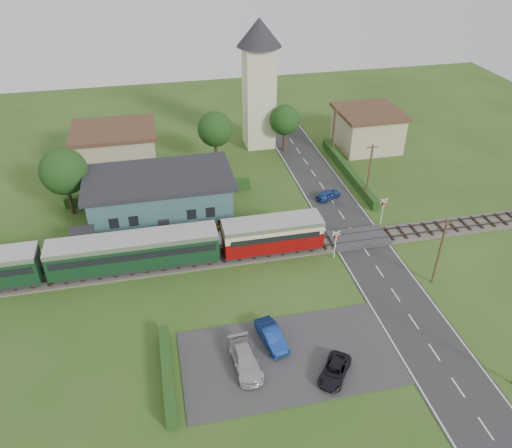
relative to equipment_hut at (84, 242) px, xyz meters
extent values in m
plane|color=#2D4C19|center=(18.00, -5.20, -1.75)|extent=(120.00, 120.00, 0.00)
cube|color=#4C443D|center=(18.00, -3.20, -1.65)|extent=(76.00, 3.20, 0.20)
cube|color=#3F3F47|center=(18.00, -3.92, -1.33)|extent=(76.00, 0.08, 0.15)
cube|color=#3F3F47|center=(18.00, -2.48, -1.33)|extent=(76.00, 0.08, 0.15)
cube|color=#28282B|center=(28.00, -5.20, -1.72)|extent=(6.00, 70.00, 0.05)
cube|color=#333335|center=(16.50, -17.20, -1.71)|extent=(17.00, 9.00, 0.08)
cube|color=#333335|center=(28.00, -3.20, -1.52)|extent=(6.20, 3.40, 0.45)
cube|color=gray|center=(8.00, 0.00, -1.52)|extent=(30.00, 3.00, 0.45)
cube|color=beige|center=(0.00, 0.00, -0.10)|extent=(2.00, 2.00, 2.40)
cube|color=#232328|center=(0.00, 0.00, 1.18)|extent=(2.30, 2.30, 0.15)
cube|color=#2E6069|center=(8.00, 5.80, 0.65)|extent=(15.00, 8.00, 4.80)
cube|color=#232328|center=(8.00, 5.80, 3.30)|extent=(16.00, 9.00, 0.50)
cube|color=#232328|center=(8.00, 1.86, -0.65)|extent=(1.20, 0.12, 2.20)
cube|color=black|center=(3.00, 1.86, 0.65)|extent=(1.00, 0.12, 1.20)
cube|color=black|center=(5.00, 1.86, 0.65)|extent=(1.00, 0.12, 1.20)
cube|color=black|center=(11.00, 1.86, 0.65)|extent=(1.00, 0.12, 1.20)
cube|color=black|center=(13.00, 1.86, 0.65)|extent=(1.00, 0.12, 1.20)
cube|color=#232328|center=(18.57, -3.20, -1.16)|extent=(9.00, 2.20, 0.50)
cube|color=maroon|center=(18.57, -3.20, -0.16)|extent=(10.00, 2.80, 1.80)
cube|color=beige|center=(18.57, -3.20, 1.09)|extent=(10.00, 2.82, 0.90)
cube|color=black|center=(18.57, -3.20, 0.74)|extent=(9.00, 2.88, 0.60)
cube|color=#BABABA|center=(18.57, -3.20, 1.74)|extent=(10.00, 2.90, 0.45)
cube|color=#232328|center=(4.97, -3.20, -1.16)|extent=(15.20, 2.20, 0.50)
cube|color=black|center=(4.97, -3.20, 0.34)|extent=(16.00, 2.80, 2.60)
cube|color=black|center=(4.97, -3.20, 0.74)|extent=(15.40, 2.86, 0.70)
cube|color=#BABABA|center=(4.97, -3.20, 1.74)|extent=(16.00, 2.90, 0.50)
cube|color=beige|center=(23.00, 22.80, 5.25)|extent=(4.00, 4.00, 14.00)
cone|color=#232328|center=(23.00, 22.80, 14.05)|extent=(6.00, 6.00, 3.60)
cube|color=tan|center=(3.00, 19.80, 0.75)|extent=(10.00, 8.00, 5.00)
cube|color=#472D1E|center=(3.00, 19.80, 3.50)|extent=(10.80, 8.80, 0.50)
cube|color=tan|center=(38.00, 18.80, 0.75)|extent=(8.00, 8.00, 5.00)
cube|color=#472D1E|center=(38.00, 18.80, 3.50)|extent=(8.80, 8.80, 0.50)
cube|color=#193814|center=(7.00, -17.20, -1.15)|extent=(0.80, 9.00, 1.20)
cube|color=#193814|center=(32.20, 10.80, -1.15)|extent=(0.80, 18.00, 1.20)
cube|color=#193814|center=(8.00, 10.30, -1.10)|extent=(22.00, 0.80, 1.30)
cylinder|color=#332316|center=(-2.00, 8.80, 0.32)|extent=(0.44, 0.44, 4.12)
sphere|color=#143311|center=(-2.00, 8.80, 3.65)|extent=(5.20, 5.20, 5.20)
cylinder|color=#332316|center=(16.00, 17.80, 0.18)|extent=(0.44, 0.44, 3.85)
sphere|color=#143311|center=(16.00, 17.80, 3.29)|extent=(4.60, 4.60, 4.60)
cylinder|color=#332316|center=(26.00, 19.80, 0.04)|extent=(0.44, 0.44, 3.58)
sphere|color=#143311|center=(26.00, 19.80, 2.93)|extent=(4.20, 4.20, 4.20)
cylinder|color=#473321|center=(32.20, -11.20, 1.75)|extent=(0.22, 0.22, 7.00)
cube|color=#473321|center=(32.20, -11.20, 4.95)|extent=(1.40, 0.10, 0.10)
cylinder|color=#473321|center=(32.20, 4.80, 1.75)|extent=(0.22, 0.22, 7.00)
cube|color=#473321|center=(32.20, 4.80, 4.95)|extent=(1.40, 0.10, 0.10)
cylinder|color=#473321|center=(32.20, 16.80, 1.75)|extent=(0.22, 0.22, 7.00)
cube|color=#473321|center=(32.20, 16.80, 4.95)|extent=(1.40, 0.10, 0.10)
cylinder|color=silver|center=(24.40, -5.60, -0.25)|extent=(0.12, 0.12, 3.00)
cube|color=#232328|center=(24.40, -5.60, 0.85)|extent=(0.35, 0.18, 0.55)
sphere|color=#FF190C|center=(24.40, -5.72, 1.00)|extent=(0.14, 0.14, 0.14)
sphere|color=#FF190C|center=(24.40, -5.72, 0.70)|extent=(0.14, 0.14, 0.14)
cube|color=silver|center=(24.40, -5.60, 1.25)|extent=(0.84, 0.05, 0.55)
cube|color=silver|center=(24.40, -5.60, 1.25)|extent=(0.84, 0.05, 0.55)
cylinder|color=silver|center=(31.60, -0.80, -0.25)|extent=(0.12, 0.12, 3.00)
cube|color=#232328|center=(31.60, -0.80, 0.85)|extent=(0.35, 0.18, 0.55)
sphere|color=#FF190C|center=(31.60, -0.92, 1.00)|extent=(0.14, 0.14, 0.14)
sphere|color=#FF190C|center=(31.60, -0.92, 0.70)|extent=(0.14, 0.14, 0.14)
cube|color=silver|center=(31.60, -0.80, 1.25)|extent=(0.84, 0.05, 0.55)
cube|color=silver|center=(31.60, -0.80, 1.25)|extent=(0.84, 0.05, 0.55)
cylinder|color=#3F3F47|center=(-4.00, 14.80, 0.75)|extent=(0.14, 0.14, 5.00)
sphere|color=orange|center=(-4.00, 14.80, 3.25)|extent=(0.30, 0.30, 0.30)
cylinder|color=#3F3F47|center=(34.00, 21.80, 0.75)|extent=(0.14, 0.14, 5.00)
sphere|color=orange|center=(34.00, 21.80, 3.25)|extent=(0.30, 0.30, 0.30)
imported|color=navy|center=(27.72, 5.64, -1.14)|extent=(3.51, 2.55, 1.11)
imported|color=navy|center=(15.51, -15.34, -1.00)|extent=(2.16, 4.27, 1.34)
imported|color=#B8B8B8|center=(12.94, -17.38, -0.98)|extent=(2.28, 4.86, 1.37)
imported|color=black|center=(19.35, -19.70, -1.14)|extent=(3.67, 4.05, 1.05)
imported|color=gray|center=(13.69, 0.28, -0.37)|extent=(0.76, 0.59, 1.86)
imported|color=gray|center=(1.21, -0.23, -0.43)|extent=(0.92, 1.02, 1.74)
camera|label=1|loc=(8.14, -43.11, 28.87)|focal=35.00mm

